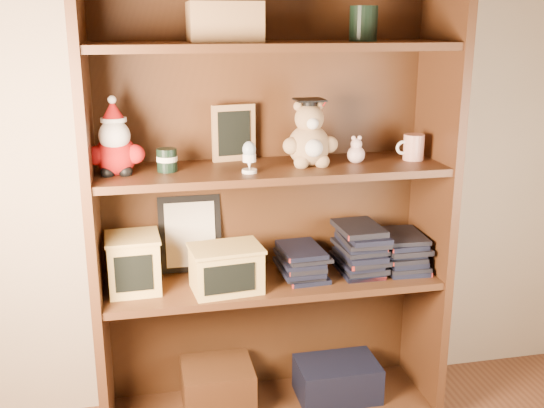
{
  "coord_description": "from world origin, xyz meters",
  "views": [
    {
      "loc": [
        -0.32,
        -0.71,
        1.42
      ],
      "look_at": [
        0.11,
        1.3,
        0.82
      ],
      "focal_mm": 42.0,
      "sensor_mm": 36.0,
      "label": 1
    }
  ],
  "objects_px": {
    "teacher_mug": "(413,147)",
    "treats_box": "(134,263)",
    "bookcase": "(268,211)",
    "grad_teddy_bear": "(309,140)"
  },
  "relations": [
    {
      "from": "teacher_mug",
      "to": "treats_box",
      "type": "height_order",
      "value": "teacher_mug"
    },
    {
      "from": "bookcase",
      "to": "treats_box",
      "type": "xyz_separation_m",
      "value": [
        -0.46,
        -0.05,
        -0.13
      ]
    },
    {
      "from": "treats_box",
      "to": "bookcase",
      "type": "bearing_deg",
      "value": 6.32
    },
    {
      "from": "teacher_mug",
      "to": "treats_box",
      "type": "distance_m",
      "value": 1.03
    },
    {
      "from": "grad_teddy_bear",
      "to": "bookcase",
      "type": "bearing_deg",
      "value": 155.8
    },
    {
      "from": "grad_teddy_bear",
      "to": "teacher_mug",
      "type": "relative_size",
      "value": 2.25
    },
    {
      "from": "grad_teddy_bear",
      "to": "treats_box",
      "type": "distance_m",
      "value": 0.71
    },
    {
      "from": "bookcase",
      "to": "treats_box",
      "type": "bearing_deg",
      "value": -173.68
    },
    {
      "from": "teacher_mug",
      "to": "bookcase",
      "type": "bearing_deg",
      "value": 174.23
    },
    {
      "from": "teacher_mug",
      "to": "treats_box",
      "type": "xyz_separation_m",
      "value": [
        -0.96,
        -0.0,
        -0.35
      ]
    }
  ]
}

